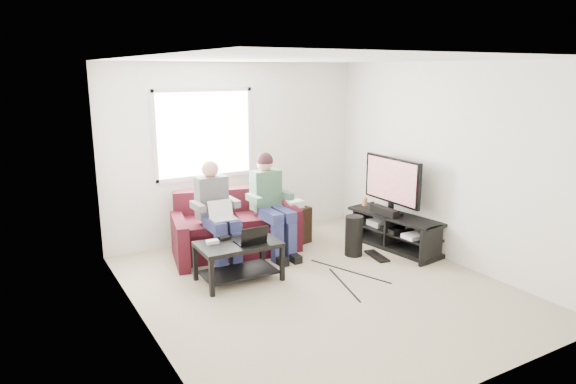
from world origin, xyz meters
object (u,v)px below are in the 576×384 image
(sofa, at_px, (236,230))
(end_table, at_px, (295,224))
(tv, at_px, (392,182))
(tv_stand, at_px, (394,233))
(subwoofer, at_px, (354,236))
(coffee_table, at_px, (238,252))

(sofa, bearing_deg, end_table, -5.12)
(tv, relative_size, end_table, 1.73)
(tv_stand, distance_m, end_table, 1.44)
(tv, height_order, end_table, tv)
(tv, xyz_separation_m, subwoofer, (-0.69, -0.06, -0.67))
(coffee_table, height_order, tv, tv)
(sofa, height_order, subwoofer, sofa)
(coffee_table, bearing_deg, sofa, 67.54)
(sofa, relative_size, subwoofer, 3.55)
(coffee_table, relative_size, subwoofer, 1.77)
(coffee_table, distance_m, end_table, 1.59)
(sofa, relative_size, coffee_table, 2.01)
(tv_stand, bearing_deg, subwoofer, 176.41)
(subwoofer, bearing_deg, tv, 4.71)
(subwoofer, relative_size, end_table, 0.87)
(sofa, xyz_separation_m, tv_stand, (2.02, -1.01, -0.10))
(tv, height_order, subwoofer, tv)
(tv, distance_m, subwoofer, 0.96)
(subwoofer, bearing_deg, end_table, 115.29)
(tv, bearing_deg, coffee_table, -178.56)
(tv_stand, relative_size, end_table, 2.40)
(tv, xyz_separation_m, end_table, (-1.10, 0.82, -0.66))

